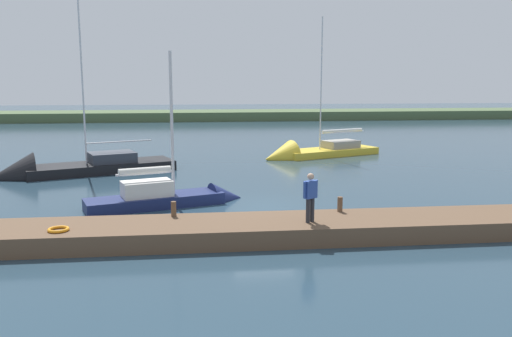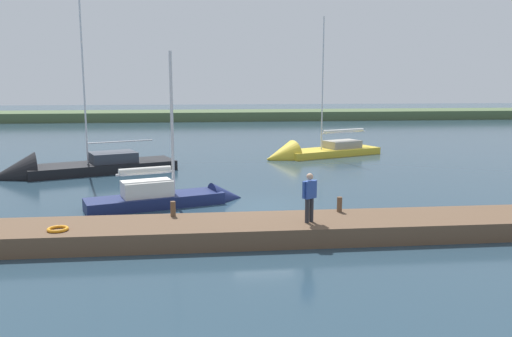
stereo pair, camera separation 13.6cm
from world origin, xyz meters
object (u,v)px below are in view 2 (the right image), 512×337
Objects in this scene: sailboat_outer_mooring at (68,172)px; person_on_dock at (310,194)px; mooring_post_far at (173,209)px; sailboat_near_dock at (173,201)px; mooring_post_near at (339,204)px; life_ring_buoy at (58,229)px; sailboat_inner_slip at (310,155)px.

person_on_dock is at bearing 107.35° from sailboat_outer_mooring.
person_on_dock is (-4.53, 1.27, 0.68)m from mooring_post_far.
sailboat_outer_mooring is at bearing 109.50° from sailboat_near_dock.
sailboat_near_dock reaches higher than mooring_post_near.
sailboat_inner_slip is at bearing -122.24° from life_ring_buoy.
life_ring_buoy is at bearing -121.25° from person_on_dock.
person_on_dock is (1.37, 1.27, 0.68)m from mooring_post_near.
sailboat_inner_slip reaches higher than sailboat_near_dock.
sailboat_outer_mooring is 17.71m from person_on_dock.
mooring_post_far is 4.75m from person_on_dock.
person_on_dock is (-8.04, -0.13, 0.90)m from life_ring_buoy.
person_on_dock is at bearing 42.77° from mooring_post_near.
mooring_post_near is 1.99m from person_on_dock.
mooring_post_near is at bearing 100.56° from person_on_dock.
mooring_post_far is at bearing -137.84° from person_on_dock.
person_on_dock is at bearing 54.91° from sailboat_inner_slip.
sailboat_near_dock is at bearing -172.33° from person_on_dock.
sailboat_outer_mooring reaches higher than person_on_dock.
person_on_dock is (-4.75, 5.69, 1.43)m from sailboat_near_dock.
person_on_dock is (-11.09, 13.74, 1.41)m from sailboat_outer_mooring.
life_ring_buoy is 8.09m from person_on_dock.
mooring_post_far is 0.07× the size of sailboat_near_dock.
mooring_post_near is 18.14m from sailboat_inner_slip.
mooring_post_near is 0.33× the size of person_on_dock.
mooring_post_far reaches higher than life_ring_buoy.
mooring_post_near reaches higher than mooring_post_far.
sailboat_inner_slip is at bearing 135.63° from person_on_dock.
mooring_post_near is 7.59m from sailboat_near_dock.
mooring_post_far is 3.79m from life_ring_buoy.
sailboat_outer_mooring reaches higher than mooring_post_far.
mooring_post_near is at bearing -171.53° from life_ring_buoy.
sailboat_inner_slip is 1.48× the size of sailboat_near_dock.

